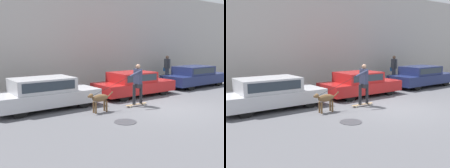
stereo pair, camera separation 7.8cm
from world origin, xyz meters
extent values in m
plane|color=#545459|center=(0.00, 0.00, 0.00)|extent=(36.00, 36.00, 0.00)
cube|color=#B2ADA8|center=(0.00, 5.85, 2.96)|extent=(32.00, 0.30, 5.91)
cube|color=gray|center=(0.00, 4.77, 0.07)|extent=(30.00, 1.81, 0.13)
cylinder|color=black|center=(-2.61, 3.58, 0.31)|extent=(0.62, 0.21, 0.62)
cylinder|color=black|center=(-2.62, 2.12, 0.31)|extent=(0.62, 0.21, 0.62)
cylinder|color=black|center=(-5.18, 3.60, 0.31)|extent=(0.62, 0.21, 0.62)
cylinder|color=black|center=(-5.19, 2.15, 0.31)|extent=(0.62, 0.21, 0.62)
cube|color=#BCBCC1|center=(-3.90, 2.86, 0.45)|extent=(4.17, 1.73, 0.53)
cube|color=#BCBCC1|center=(-4.07, 2.86, 0.99)|extent=(2.36, 1.54, 0.54)
cube|color=#28333D|center=(-4.07, 2.10, 1.01)|extent=(2.07, 0.03, 0.35)
cylinder|color=black|center=(2.04, 3.60, 0.32)|extent=(0.64, 0.21, 0.64)
cylinder|color=black|center=(2.01, 2.08, 0.32)|extent=(0.64, 0.21, 0.64)
cylinder|color=black|center=(-0.52, 3.65, 0.32)|extent=(0.64, 0.21, 0.64)
cylinder|color=black|center=(-0.55, 2.13, 0.32)|extent=(0.64, 0.21, 0.64)
cube|color=#B21E1E|center=(0.74, 2.86, 0.45)|extent=(4.16, 1.84, 0.52)
cube|color=#B21E1E|center=(0.58, 2.87, 0.96)|extent=(2.12, 1.63, 0.49)
cube|color=#28333D|center=(0.56, 2.07, 0.98)|extent=(1.84, 0.05, 0.31)
cylinder|color=black|center=(7.12, 3.58, 0.34)|extent=(0.68, 0.20, 0.68)
cylinder|color=black|center=(7.12, 2.14, 0.34)|extent=(0.68, 0.20, 0.68)
cylinder|color=black|center=(4.31, 3.58, 0.34)|extent=(0.68, 0.20, 0.68)
cylinder|color=black|center=(4.31, 2.14, 0.34)|extent=(0.68, 0.20, 0.68)
cube|color=navy|center=(5.72, 2.86, 0.48)|extent=(4.52, 1.68, 0.56)
cube|color=navy|center=(5.54, 2.86, 1.01)|extent=(2.33, 1.51, 0.49)
cube|color=#28333D|center=(5.54, 2.10, 1.03)|extent=(2.05, 0.01, 0.32)
cylinder|color=brown|center=(-2.75, 1.04, 0.21)|extent=(0.07, 0.07, 0.43)
cylinder|color=brown|center=(-2.75, 1.20, 0.21)|extent=(0.07, 0.07, 0.43)
cylinder|color=brown|center=(-2.26, 1.04, 0.21)|extent=(0.07, 0.07, 0.43)
cylinder|color=brown|center=(-2.26, 1.20, 0.21)|extent=(0.07, 0.07, 0.43)
ellipsoid|color=brown|center=(-2.50, 1.12, 0.55)|extent=(0.70, 0.28, 0.28)
sphere|color=brown|center=(-2.90, 1.12, 0.68)|extent=(0.18, 0.18, 0.18)
cylinder|color=brown|center=(-2.98, 1.12, 0.66)|extent=(0.10, 0.08, 0.08)
cylinder|color=brown|center=(-2.04, 1.12, 0.63)|extent=(0.28, 0.04, 0.21)
cylinder|color=beige|center=(-1.11, 0.99, 0.04)|extent=(0.07, 0.03, 0.07)
cylinder|color=beige|center=(-1.10, 1.14, 0.04)|extent=(0.07, 0.03, 0.07)
cylinder|color=beige|center=(-0.35, 0.96, 0.04)|extent=(0.07, 0.03, 0.07)
cylinder|color=beige|center=(-0.35, 1.11, 0.04)|extent=(0.07, 0.03, 0.07)
cube|color=#A88456|center=(-0.73, 1.05, 0.08)|extent=(1.06, 0.16, 0.02)
cylinder|color=#232328|center=(-0.86, 1.05, 0.51)|extent=(0.13, 0.13, 0.85)
cylinder|color=#232328|center=(-0.49, 1.04, 0.51)|extent=(0.13, 0.13, 0.85)
cube|color=#232328|center=(-0.68, 1.05, 0.85)|extent=(0.17, 0.29, 0.17)
cube|color=#2D334C|center=(-0.68, 1.05, 1.25)|extent=(0.19, 0.37, 0.62)
sphere|color=#997056|center=(-0.68, 1.05, 1.65)|extent=(0.19, 0.19, 0.19)
cylinder|color=#2D334C|center=(-0.67, 1.26, 1.21)|extent=(0.08, 0.08, 0.59)
cylinder|color=#2D334C|center=(-0.96, 0.86, 1.40)|extent=(0.58, 0.16, 0.28)
cylinder|color=black|center=(-2.07, 1.01, 0.97)|extent=(1.68, 0.24, 0.66)
cylinder|color=#3D4760|center=(5.49, 5.01, 0.56)|extent=(0.16, 0.16, 0.85)
cylinder|color=#3D4760|center=(5.44, 4.84, 0.56)|extent=(0.16, 0.16, 0.85)
cube|color=#424751|center=(5.46, 4.92, 1.30)|extent=(0.34, 0.48, 0.62)
cylinder|color=#424751|center=(5.54, 5.18, 1.31)|extent=(0.10, 0.10, 0.59)
cylinder|color=#424751|center=(5.38, 4.67, 1.31)|extent=(0.10, 0.10, 0.59)
sphere|color=brown|center=(5.46, 4.92, 1.72)|extent=(0.22, 0.22, 0.22)
cube|color=#1E569E|center=(5.54, 5.18, 0.89)|extent=(0.18, 0.31, 0.25)
cylinder|color=#38383D|center=(-2.56, -0.45, 0.01)|extent=(0.74, 0.74, 0.01)
camera|label=1|loc=(-7.91, -6.92, 2.53)|focal=42.00mm
camera|label=2|loc=(-7.84, -6.97, 2.53)|focal=42.00mm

